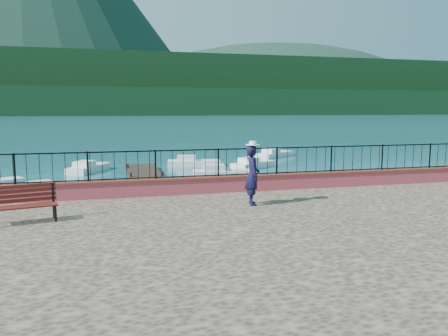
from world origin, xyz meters
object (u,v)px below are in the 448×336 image
boat_4 (194,161)px  boat_5 (275,152)px  boat_3 (89,166)px  boat_1 (223,171)px  park_bench (22,212)px  boat_2 (253,162)px  boat_0 (20,185)px  person (252,175)px

boat_4 → boat_5: same height
boat_3 → boat_1: bearing=-93.2°
boat_5 → boat_3: bearing=160.6°
park_bench → boat_5: (16.17, 23.37, -1.09)m
park_bench → boat_2: size_ratio=0.50×
park_bench → boat_4: size_ratio=0.48×
boat_2 → boat_4: (-3.86, 2.12, 0.00)m
park_bench → boat_3: bearing=75.8°
boat_2 → boat_4: bearing=115.9°
park_bench → boat_0: (-2.12, 11.28, -1.09)m
boat_2 → boat_4: same height
park_bench → boat_0: park_bench is taller
person → boat_0: size_ratio=0.57×
boat_2 → boat_5: same height
boat_0 → boat_2: size_ratio=0.90×
boat_4 → boat_1: bearing=-72.8°
park_bench → boat_0: 11.53m
boat_2 → boat_3: 11.25m
boat_4 → boat_5: (7.96, 4.17, 0.00)m
person → boat_4: (1.74, 18.67, -1.72)m
park_bench → boat_3: size_ratio=0.48×
boat_4 → boat_2: bearing=-18.6°
boat_1 → boat_5: same height
boat_1 → boat_5: size_ratio=0.83×
boat_0 → boat_4: bearing=7.9°
boat_0 → boat_1: 11.25m
boat_1 → boat_4: size_ratio=0.95×
boat_2 → boat_3: same height
boat_1 → boat_4: (-0.70, 5.69, 0.00)m
park_bench → boat_1: park_bench is taller
boat_2 → boat_3: (-11.20, 1.02, 0.00)m
boat_2 → boat_5: (4.11, 6.29, 0.00)m
park_bench → person: (6.47, 0.53, 0.63)m
boat_1 → boat_5: (7.26, 9.85, 0.00)m
boat_0 → boat_3: 7.44m
boat_1 → boat_4: 5.73m
person → boat_1: 13.32m
boat_0 → boat_2: (14.18, 5.80, 0.00)m
boat_1 → boat_2: same height
boat_1 → boat_3: (-8.04, 4.58, 0.00)m
boat_3 → park_bench: bearing=-156.2°
boat_2 → boat_4: 4.41m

